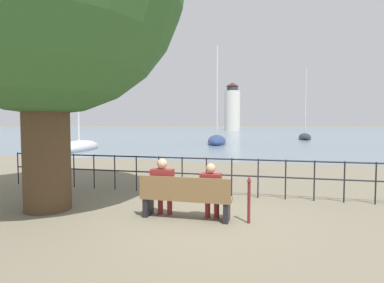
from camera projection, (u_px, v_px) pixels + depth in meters
The scene contains 11 objects.
ground_plane at pixel (186, 218), 6.29m from camera, with size 1000.00×1000.00×0.00m, color #7A705B.
harbor_water at pixel (263, 129), 161.01m from camera, with size 600.00×300.00×0.01m.
park_bench at pixel (185, 198), 6.20m from camera, with size 1.91×0.45×0.90m.
seated_person_left at pixel (163, 184), 6.39m from camera, with size 0.47×0.35×1.25m.
seated_person_right at pixel (211, 189), 6.14m from camera, with size 0.42×0.35×1.18m.
promenade_railing at pixel (206, 170), 8.35m from camera, with size 12.75×0.04×1.05m.
closed_umbrella at pixel (249, 197), 5.93m from camera, with size 0.09×0.09×0.95m.
sailboat_0 at pixel (305, 137), 42.30m from camera, with size 2.35×8.60×10.19m.
sailboat_1 at pixel (79, 146), 23.39m from camera, with size 2.81×6.26×9.70m.
sailboat_2 at pixel (217, 141), 31.52m from camera, with size 2.84×7.63×10.63m.
harbor_lighthouse at pixel (232, 108), 116.65m from camera, with size 6.11×6.11×18.53m.
Camera 1 is at (1.61, -5.98, 1.95)m, focal length 28.00 mm.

